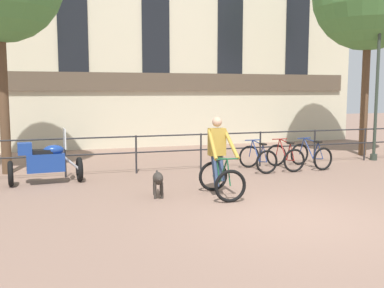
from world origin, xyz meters
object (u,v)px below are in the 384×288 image
dog (158,179)px  parked_bicycle_mid_right (311,156)px  parked_motorcycle (45,161)px  parked_bicycle_near_lamp (258,158)px  street_lamp (377,81)px  cyclist_with_bike (219,160)px  parked_bicycle_mid_left (285,157)px

dog → parked_bicycle_mid_right: bearing=33.6°
parked_motorcycle → dog: bearing=-137.1°
parked_bicycle_near_lamp → street_lamp: bearing=-174.2°
cyclist_with_bike → parked_bicycle_near_lamp: 3.25m
parked_bicycle_mid_left → parked_motorcycle: bearing=1.0°
dog → parked_bicycle_near_lamp: bearing=43.3°
parked_bicycle_mid_right → dog: bearing=16.3°
parked_bicycle_mid_left → parked_bicycle_mid_right: (0.87, 0.00, 0.00)m
dog → street_lamp: street_lamp is taller
parked_bicycle_mid_right → parked_bicycle_near_lamp: bearing=-7.0°
parked_bicycle_mid_left → parked_bicycle_mid_right: bearing=-179.6°
dog → street_lamp: bearing=30.0°
parked_bicycle_near_lamp → parked_bicycle_mid_right: (1.73, 0.00, 0.00)m
dog → cyclist_with_bike: bearing=1.6°
dog → parked_motorcycle: size_ratio=0.54×
street_lamp → parked_bicycle_near_lamp: bearing=-172.2°
cyclist_with_bike → parked_bicycle_near_lamp: cyclist_with_bike is taller
cyclist_with_bike → parked_motorcycle: size_ratio=0.97×
parked_bicycle_mid_right → street_lamp: 3.57m
parked_motorcycle → street_lamp: 10.42m
parked_motorcycle → street_lamp: street_lamp is taller
parked_bicycle_mid_right → street_lamp: (2.75, 0.61, 2.20)m
parked_motorcycle → parked_bicycle_near_lamp: size_ratio=1.55×
parked_motorcycle → street_lamp: size_ratio=0.38×
parked_bicycle_mid_left → parked_bicycle_mid_right: 0.87m
parked_bicycle_near_lamp → parked_bicycle_mid_left: same height
cyclist_with_bike → street_lamp: bearing=26.8°
street_lamp → parked_motorcycle: bearing=-176.2°
dog → street_lamp: (7.91, 2.84, 2.17)m
dog → street_lamp: 8.68m
cyclist_with_bike → parked_bicycle_mid_right: size_ratio=1.44×
parked_bicycle_near_lamp → street_lamp: (4.48, 0.61, 2.20)m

